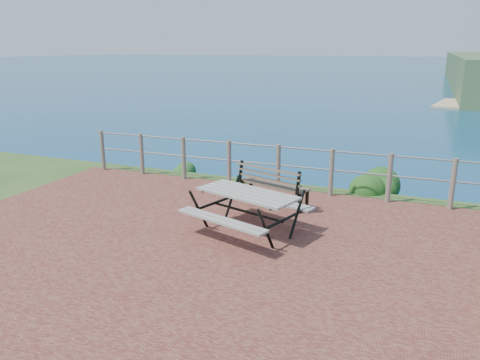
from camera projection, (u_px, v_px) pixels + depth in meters
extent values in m
cube|color=brown|center=(212.00, 250.00, 7.22)|extent=(10.00, 7.00, 0.12)
plane|color=#146C7B|center=(426.00, 54.00, 185.68)|extent=(1200.00, 1200.00, 0.00)
cylinder|color=#6B5B4C|center=(103.00, 150.00, 11.71)|extent=(0.10, 0.10, 1.00)
cylinder|color=#6B5B4C|center=(142.00, 154.00, 11.30)|extent=(0.10, 0.10, 1.00)
cylinder|color=#6B5B4C|center=(184.00, 158.00, 10.89)|extent=(0.10, 0.10, 1.00)
cylinder|color=#6B5B4C|center=(229.00, 163.00, 10.48)|extent=(0.10, 0.10, 1.00)
cylinder|color=#6B5B4C|center=(278.00, 167.00, 10.06)|extent=(0.10, 0.10, 1.00)
cylinder|color=#6B5B4C|center=(331.00, 172.00, 9.65)|extent=(0.10, 0.10, 1.00)
cylinder|color=#6B5B4C|center=(389.00, 178.00, 9.24)|extent=(0.10, 0.10, 1.00)
cylinder|color=#6B5B4C|center=(453.00, 184.00, 8.83)|extent=(0.10, 0.10, 1.00)
cylinder|color=slate|center=(279.00, 147.00, 9.94)|extent=(9.40, 0.04, 0.04)
cylinder|color=slate|center=(278.00, 165.00, 10.05)|extent=(9.40, 0.04, 0.04)
cube|color=gray|center=(247.00, 193.00, 7.65)|extent=(1.81, 1.17, 0.04)
cube|color=gray|center=(247.00, 209.00, 7.73)|extent=(1.67, 0.74, 0.04)
cube|color=gray|center=(247.00, 209.00, 7.73)|extent=(1.67, 0.74, 0.04)
cylinder|color=black|center=(247.00, 212.00, 7.74)|extent=(1.39, 0.48, 0.04)
cube|color=brown|center=(274.00, 185.00, 9.15)|extent=(1.50, 0.78, 0.03)
cube|color=brown|center=(274.00, 172.00, 9.08)|extent=(1.43, 0.54, 0.33)
cube|color=black|center=(274.00, 194.00, 9.20)|extent=(0.06, 0.07, 0.40)
cube|color=black|center=(274.00, 194.00, 9.20)|extent=(0.06, 0.07, 0.40)
cube|color=black|center=(274.00, 194.00, 9.20)|extent=(0.06, 0.07, 0.40)
cube|color=black|center=(274.00, 194.00, 9.20)|extent=(0.06, 0.07, 0.40)
ellipsoid|color=#20521F|center=(188.00, 170.00, 11.92)|extent=(0.69, 0.69, 0.40)
ellipsoid|color=#164816|center=(378.00, 189.00, 10.32)|extent=(0.85, 0.85, 0.63)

